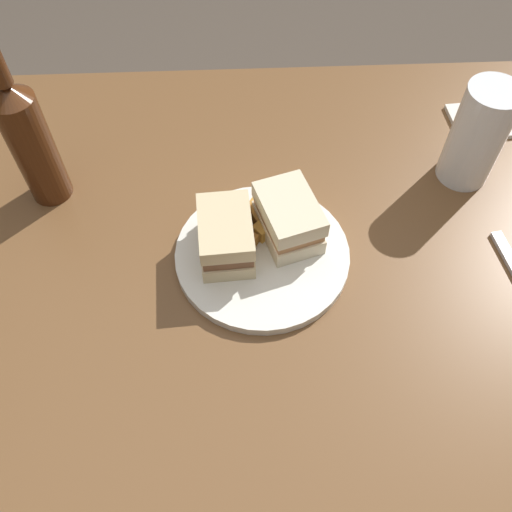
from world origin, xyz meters
TOP-DOWN VIEW (x-y plane):
  - ground_plane at (0.00, 0.00)m, footprint 6.00×6.00m
  - dining_table at (0.00, 0.00)m, footprint 1.25×0.94m
  - plate at (-0.02, -0.03)m, footprint 0.25×0.25m
  - sandwich_half_left at (-0.06, -0.07)m, footprint 0.10×0.12m
  - sandwich_half_right at (0.03, -0.04)m, footprint 0.08×0.11m
  - potato_wedge_front at (-0.01, -0.11)m, footprint 0.04×0.04m
  - potato_wedge_middle at (-0.02, -0.09)m, footprint 0.04×0.05m
  - potato_wedge_back at (0.01, -0.05)m, footprint 0.05×0.04m
  - potato_wedge_left_edge at (-0.03, -0.07)m, footprint 0.06×0.05m
  - pint_glass at (-0.35, -0.18)m, footprint 0.08×0.08m
  - cider_bottle at (0.30, -0.18)m, footprint 0.06×0.06m
  - napkin at (-0.42, -0.30)m, footprint 0.12×0.10m

SIDE VIEW (x-z plane):
  - ground_plane at x=0.00m, z-range 0.00..0.00m
  - dining_table at x=0.00m, z-range 0.00..0.72m
  - napkin at x=-0.42m, z-range 0.72..0.73m
  - plate at x=-0.02m, z-range 0.72..0.73m
  - potato_wedge_front at x=-0.01m, z-range 0.73..0.75m
  - potato_wedge_back at x=0.01m, z-range 0.73..0.75m
  - potato_wedge_middle at x=-0.02m, z-range 0.73..0.75m
  - potato_wedge_left_edge at x=-0.03m, z-range 0.73..0.75m
  - sandwich_half_left at x=-0.06m, z-range 0.73..0.80m
  - sandwich_half_right at x=0.03m, z-range 0.73..0.80m
  - pint_glass at x=-0.35m, z-range 0.71..0.87m
  - cider_bottle at x=0.30m, z-range 0.69..0.96m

